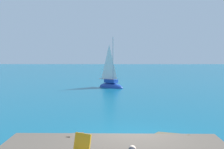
{
  "coord_description": "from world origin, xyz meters",
  "views": [
    {
      "loc": [
        -0.73,
        -9.4,
        3.38
      ],
      "look_at": [
        -0.92,
        13.18,
        1.61
      ],
      "focal_mm": 41.07,
      "sensor_mm": 36.0,
      "label": 1
    }
  ],
  "objects": [
    {
      "name": "boulder_inland",
      "position": [
        -2.68,
        -0.17,
        0.0
      ],
      "size": [
        1.75,
        1.6,
        1.14
      ],
      "primitive_type": "cube",
      "rotation": [
        0.15,
        0.17,
        2.83
      ],
      "color": "brown",
      "rests_on": "ground"
    },
    {
      "name": "ground_plane",
      "position": [
        0.0,
        0.0,
        0.0
      ],
      "size": [
        160.0,
        160.0,
        0.0
      ],
      "primitive_type": "plane",
      "color": "#0F5675"
    },
    {
      "name": "beach_chair",
      "position": [
        -1.63,
        -3.04,
        0.97
      ],
      "size": [
        0.7,
        0.75,
        0.8
      ],
      "rotation": [
        0.0,
        0.0,
        4.23
      ],
      "color": "orange",
      "rests_on": "shore_ledge"
    },
    {
      "name": "sailboat_near",
      "position": [
        -1.06,
        16.57,
        0.31
      ],
      "size": [
        2.95,
        2.63,
        5.64
      ],
      "rotation": [
        0.0,
        0.0,
        5.62
      ],
      "color": "#193D99",
      "rests_on": "ground"
    },
    {
      "name": "boulder_seaward",
      "position": [
        1.14,
        -0.37,
        0.0
      ],
      "size": [
        1.89,
        1.83,
        1.1
      ],
      "primitive_type": "cube",
      "rotation": [
        -0.11,
        0.16,
        2.29
      ],
      "color": "brown",
      "rests_on": "ground"
    }
  ]
}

